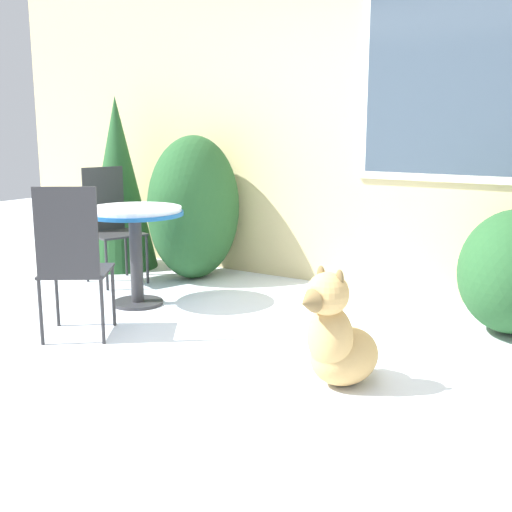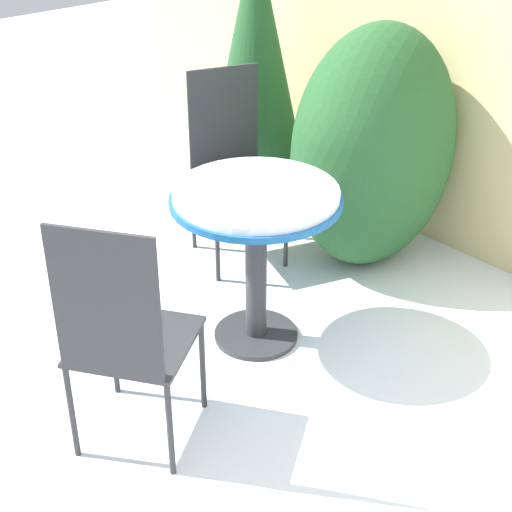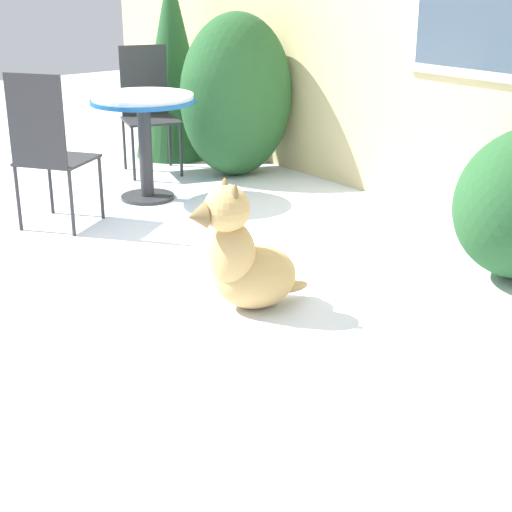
{
  "view_description": "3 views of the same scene",
  "coord_description": "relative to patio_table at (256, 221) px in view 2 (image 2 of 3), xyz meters",
  "views": [
    {
      "loc": [
        2.2,
        -2.89,
        1.41
      ],
      "look_at": [
        0.0,
        0.6,
        0.55
      ],
      "focal_mm": 45.0,
      "sensor_mm": 36.0,
      "label": 1
    },
    {
      "loc": [
        1.09,
        -1.26,
        2.2
      ],
      "look_at": [
        -1.2,
        0.75,
        0.44
      ],
      "focal_mm": 55.0,
      "sensor_mm": 36.0,
      "label": 2
    },
    {
      "loc": [
        3.73,
        -2.1,
        1.65
      ],
      "look_at": [
        0.84,
        0.18,
        0.27
      ],
      "focal_mm": 55.0,
      "sensor_mm": 36.0,
      "label": 3
    }
  ],
  "objects": [
    {
      "name": "shrub_left",
      "position": [
        -0.16,
        0.96,
        0.03
      ],
      "size": [
        0.73,
        0.99,
        1.3
      ],
      "color": "#235128",
      "rests_on": "ground_plane"
    },
    {
      "name": "evergreen_bush",
      "position": [
        -1.07,
        0.94,
        0.21
      ],
      "size": [
        0.72,
        0.72,
        1.66
      ],
      "color": "#235128",
      "rests_on": "ground_plane"
    },
    {
      "name": "patio_table",
      "position": [
        0.0,
        0.0,
        0.0
      ],
      "size": [
        0.75,
        0.75,
        0.77
      ],
      "color": "#2D2D30",
      "rests_on": "ground_plane"
    },
    {
      "name": "patio_chair_near_table",
      "position": [
        -0.73,
        0.46,
        -0.08
      ],
      "size": [
        0.54,
        0.54,
        1.02
      ],
      "rotation": [
        0.0,
        0.0,
        1.24
      ],
      "color": "#2D2D30",
      "rests_on": "ground_plane"
    },
    {
      "name": "patio_chair_far_side",
      "position": [
        0.23,
        -0.84,
        -0.08
      ],
      "size": [
        0.6,
        0.6,
        1.02
      ],
      "rotation": [
        0.0,
        0.0,
        3.74
      ],
      "color": "#2D2D30",
      "rests_on": "ground_plane"
    }
  ]
}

